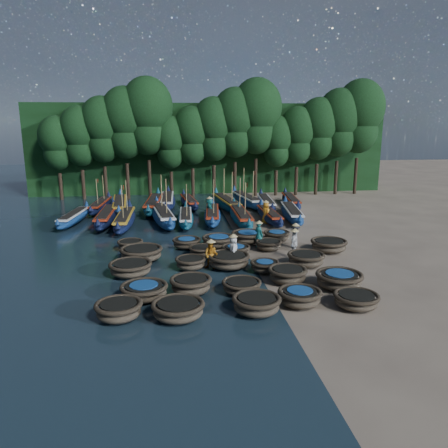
{
  "coord_description": "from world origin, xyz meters",
  "views": [
    {
      "loc": [
        -4.68,
        -27.01,
        8.18
      ],
      "look_at": [
        -1.1,
        1.6,
        1.3
      ],
      "focal_mm": 35.0,
      "sensor_mm": 36.0,
      "label": 1
    }
  ],
  "objects": [
    {
      "name": "long_boat_6",
      "position": [
        0.96,
        7.11,
        0.56
      ],
      "size": [
        1.53,
        8.35,
        3.55
      ],
      "rotation": [
        0.0,
        0.0,
        -0.01
      ],
      "color": "navy",
      "rests_on": "ground"
    },
    {
      "name": "fisherman_4",
      "position": [
        2.66,
        -2.48,
        0.95
      ],
      "size": [
        0.93,
        1.12,
        1.99
      ],
      "rotation": [
        0.0,
        0.0,
        1.0
      ],
      "color": "silver",
      "rests_on": "ground"
    },
    {
      "name": "long_boat_17",
      "position": [
        6.97,
        13.6,
        0.52
      ],
      "size": [
        2.09,
        7.67,
        1.36
      ],
      "rotation": [
        0.0,
        0.0,
        -0.1
      ],
      "color": "#101B3B",
      "rests_on": "ground"
    },
    {
      "name": "long_boat_0",
      "position": [
        -12.49,
        8.72,
        0.49
      ],
      "size": [
        2.17,
        7.21,
        1.28
      ],
      "rotation": [
        0.0,
        0.0,
        -0.13
      ],
      "color": "navy",
      "rests_on": "ground"
    },
    {
      "name": "tree_3",
      "position": [
        -9.1,
        20.0,
        8.0
      ],
      "size": [
        4.92,
        4.92,
        11.6
      ],
      "color": "black",
      "rests_on": "ground"
    },
    {
      "name": "coracle_3",
      "position": [
        0.98,
        -9.24,
        0.44
      ],
      "size": [
        2.44,
        2.44,
        0.76
      ],
      "rotation": [
        0.0,
        0.0,
        -0.43
      ],
      "color": "brown",
      "rests_on": "ground"
    },
    {
      "name": "coracle_24",
      "position": [
        2.58,
        1.54,
        0.39
      ],
      "size": [
        2.1,
        2.1,
        0.67
      ],
      "rotation": [
        0.0,
        0.0,
        -0.25
      ],
      "color": "brown",
      "rests_on": "ground"
    },
    {
      "name": "coracle_14",
      "position": [
        2.94,
        -3.95,
        0.45
      ],
      "size": [
        2.37,
        2.37,
        0.78
      ],
      "rotation": [
        0.0,
        0.0,
        0.22
      ],
      "color": "brown",
      "rests_on": "ground"
    },
    {
      "name": "long_boat_14",
      "position": [
        0.54,
        12.98,
        0.59
      ],
      "size": [
        2.63,
        8.65,
        3.7
      ],
      "rotation": [
        0.0,
        0.0,
        0.13
      ],
      "color": "navy",
      "rests_on": "ground"
    },
    {
      "name": "long_boat_3",
      "position": [
        -5.32,
        8.01,
        0.6
      ],
      "size": [
        2.77,
        8.87,
        3.8
      ],
      "rotation": [
        0.0,
        0.0,
        0.14
      ],
      "color": "navy",
      "rests_on": "ground"
    },
    {
      "name": "fisherman_0",
      "position": [
        -1.13,
        -2.98,
        0.91
      ],
      "size": [
        0.62,
        0.88,
        1.9
      ],
      "rotation": [
        0.0,
        0.0,
        1.47
      ],
      "color": "silver",
      "rests_on": "ground"
    },
    {
      "name": "coracle_10",
      "position": [
        -6.91,
        -4.31,
        0.44
      ],
      "size": [
        2.59,
        2.59,
        0.77
      ],
      "rotation": [
        0.0,
        0.0,
        -0.22
      ],
      "color": "brown",
      "rests_on": "ground"
    },
    {
      "name": "coracle_6",
      "position": [
        -3.82,
        -7.21,
        0.47
      ],
      "size": [
        2.45,
        2.45,
        0.82
      ],
      "rotation": [
        0.0,
        0.0,
        0.39
      ],
      "color": "brown",
      "rests_on": "ground"
    },
    {
      "name": "long_boat_9",
      "position": [
        -11.07,
        13.55,
        0.5
      ],
      "size": [
        1.9,
        7.44,
        3.17
      ],
      "rotation": [
        0.0,
        0.0,
        -0.08
      ],
      "color": "#101B3B",
      "rests_on": "ground"
    },
    {
      "name": "tree_6",
      "position": [
        -2.2,
        20.0,
        6.65
      ],
      "size": [
        4.09,
        4.09,
        9.65
      ],
      "color": "black",
      "rests_on": "ground"
    },
    {
      "name": "long_boat_7",
      "position": [
        3.41,
        7.43,
        0.5
      ],
      "size": [
        1.4,
        7.46,
        1.31
      ],
      "rotation": [
        0.0,
        0.0,
        0.01
      ],
      "color": "#101B3B",
      "rests_on": "ground"
    },
    {
      "name": "coracle_2",
      "position": [
        -1.11,
        -9.8,
        0.45
      ],
      "size": [
        2.16,
        2.16,
        0.79
      ],
      "rotation": [
        0.0,
        0.0,
        0.03
      ],
      "color": "brown",
      "rests_on": "ground"
    },
    {
      "name": "tree_8",
      "position": [
        2.4,
        20.0,
        8.0
      ],
      "size": [
        4.92,
        4.92,
        11.6
      ],
      "color": "black",
      "rests_on": "ground"
    },
    {
      "name": "tree_7",
      "position": [
        0.1,
        20.0,
        7.32
      ],
      "size": [
        4.51,
        4.51,
        10.63
      ],
      "color": "black",
      "rests_on": "ground"
    },
    {
      "name": "coracle_17",
      "position": [
        -0.76,
        -1.63,
        0.39
      ],
      "size": [
        2.17,
        2.17,
        0.68
      ],
      "rotation": [
        0.0,
        0.0,
        -0.43
      ],
      "color": "brown",
      "rests_on": "ground"
    },
    {
      "name": "coracle_19",
      "position": [
        5.25,
        -1.38,
        0.44
      ],
      "size": [
        2.49,
        2.49,
        0.78
      ],
      "rotation": [
        0.0,
        0.0,
        0.17
      ],
      "color": "brown",
      "rests_on": "ground"
    },
    {
      "name": "coracle_12",
      "position": [
        -1.5,
        -3.7,
        0.47
      ],
      "size": [
        2.96,
        2.96,
        0.82
      ],
      "rotation": [
        0.0,
        0.0,
        0.41
      ],
      "color": "brown",
      "rests_on": "ground"
    },
    {
      "name": "coracle_9",
      "position": [
        3.54,
        -7.45,
        0.47
      ],
      "size": [
        2.56,
        2.56,
        0.82
      ],
      "rotation": [
        0.0,
        0.0,
        0.19
      ],
      "color": "brown",
      "rests_on": "ground"
    },
    {
      "name": "tree_4",
      "position": [
        -6.8,
        20.0,
        8.67
      ],
      "size": [
        5.34,
        5.34,
        12.58
      ],
      "color": "black",
      "rests_on": "ground"
    },
    {
      "name": "coracle_16",
      "position": [
        -2.84,
        -1.33,
        0.36
      ],
      "size": [
        1.7,
        1.7,
        0.64
      ],
      "rotation": [
        0.0,
        0.0,
        -0.14
      ],
      "color": "brown",
      "rests_on": "ground"
    },
    {
      "name": "tree_11",
      "position": [
        9.3,
        20.0,
        6.65
      ],
      "size": [
        4.09,
        4.09,
        9.65
      ],
      "color": "black",
      "rests_on": "ground"
    },
    {
      "name": "long_boat_13",
      "position": [
        -2.89,
        14.45,
        0.49
      ],
      "size": [
        2.11,
        7.21,
        1.28
      ],
      "rotation": [
        0.0,
        0.0,
        0.12
      ],
      "color": "#101B3B",
      "rests_on": "ground"
    },
    {
      "name": "tree_2",
      "position": [
        -11.4,
        20.0,
        7.32
      ],
      "size": [
        4.51,
        4.51,
        10.63
      ],
      "color": "black",
      "rests_on": "ground"
    },
    {
      "name": "ground",
      "position": [
        0.0,
        0.0,
        0.0
      ],
      "size": [
        120.0,
        120.0,
        0.0
      ],
      "primitive_type": "plane",
      "color": "gray",
      "rests_on": "ground"
    },
    {
      "name": "tree_9",
      "position": [
        4.7,
        20.0,
        8.67
      ],
      "size": [
        5.34,
        5.34,
        12.58
      ],
      "color": "black",
      "rests_on": "ground"
    },
    {
      "name": "foliage_wall",
      "position": [
        0.0,
        23.5,
        5.0
      ],
      "size": [
        40.0,
        3.0,
        10.0
      ],
      "primitive_type": "cube",
      "color": "black",
      "rests_on": "ground"
    },
    {
      "name": "tree_5",
      "position": [
        -4.5,
        20.0,
        5.97
      ],
      "size": [
        3.68,
        3.68,
        8.68
      ],
      "color": "black",
      "rests_on": "ground"
    },
    {
      "name": "tree_10",
      "position": [
        7.0,
        20.0,
        5.97
      ],
      "size": [
        3.68,
        3.68,
        8.68
      ],
      "color": "black",
      "rests_on": "ground"
    },
    {
      "name": "fisherman_2",
      "position": [
        -2.5,
        -3.71,
        0.87
      ],
      "size": [
        0.99,
        0.91,
        1.84
      ],
      "rotation": [
        0.0,
        0.0,
        5.81
      ],
      "color": "#C67A1A",
      "rests_on": "ground"
    },
    {
      "name": "long_boat_12",
      "position": [
        -4.96,
        14.67,
        0.58
      ],
      "size": [
        1.71,
        8.66,
        1.52
      ],
      "rotation": [
        0.0,
        0.0,
        -0.02
      ],
      "color": "#101B3B",
      "rests_on": "ground"
    },
    {
      "name": "tree_13",
      "position": [
        13.9,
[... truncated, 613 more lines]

